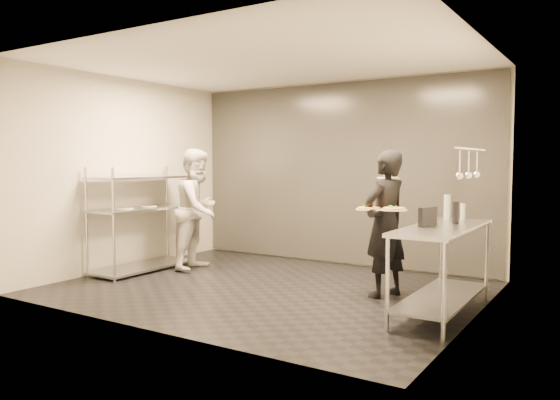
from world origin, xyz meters
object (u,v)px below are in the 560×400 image
Objects in this scene: salad_plate at (388,176)px; bottle_dark at (456,213)px; pos_monitor at (428,217)px; bottle_green at (447,206)px; waiter at (385,224)px; prep_counter at (442,254)px; pizza_plate_far at (394,209)px; pizza_plate_near at (369,209)px; chef at (198,209)px; bottle_clear at (463,211)px; pass_rack at (143,218)px.

salad_plate is 1.13× the size of bottle_dark.
bottle_green reaches higher than pos_monitor.
pos_monitor is at bearing 71.11° from waiter.
prep_counter is 1.05× the size of waiter.
pos_monitor reaches higher than pizza_plate_far.
waiter is at bearing 169.33° from bottle_dark.
waiter is at bearing 130.30° from pizza_plate_far.
bottle_dark is at bearing 2.87° from pizza_plate_near.
pizza_plate_far is 1.05× the size of salad_plate.
chef reaches higher than pos_monitor.
salad_plate is 0.99× the size of pos_monitor.
pos_monitor reaches higher than prep_counter.
pizza_plate_far reaches higher than pizza_plate_near.
bottle_dark is (0.07, -0.56, 0.03)m from bottle_clear.
chef is 3.81m from bottle_dark.
bottle_green reaches higher than bottle_dark.
pizza_plate_near is 1.11× the size of pos_monitor.
pass_rack is at bearing -179.97° from prep_counter.
pizza_plate_far is at bearing -3.14° from pizza_plate_near.
waiter is at bearing -73.98° from salad_plate.
bottle_clear is (0.89, 0.61, -0.03)m from pizza_plate_near.
waiter is at bearing 155.75° from pos_monitor.
chef is 2.91m from salad_plate.
prep_counter is 10.02× the size of bottle_clear.
prep_counter is 0.48m from bottle_dark.
salad_plate is at bearing 11.55° from pass_rack.
waiter is (3.55, 0.40, 0.09)m from pass_rack.
pass_rack is 0.94× the size of waiter.
salad_plate is (2.86, 0.19, 0.52)m from chef.
bottle_green is 0.18m from bottle_clear.
bottle_green is at bearing -96.84° from chef.
salad_plate reaches higher than bottle_clear.
pos_monitor is (0.66, -0.53, 0.16)m from waiter.
pos_monitor is 0.92m from bottle_green.
bottle_clear is at bearing -96.88° from chef.
chef is at bearing -175.68° from bottle_clear.
bottle_dark is at bearing 5.65° from pizza_plate_far.
bottle_dark is (4.39, 0.24, 0.27)m from pass_rack.
bottle_clear is at bearing 3.65° from bottle_green.
pos_monitor is 1.15× the size of bottle_dark.
pos_monitor is at bearing -1.72° from pass_rack.
pizza_plate_far is at bearing -133.15° from bottle_clear.
bottle_green is (3.55, 0.27, 0.18)m from chef.
pizza_plate_far is 1.04× the size of pos_monitor.
pass_rack is 5.82× the size of bottle_green.
bottle_green is (0.60, 0.39, 0.20)m from waiter.
bottle_dark is at bearing -66.34° from bottle_green.
pass_rack reaches higher than prep_counter.
chef is at bearing -175.64° from bottle_green.
prep_counter is 6.66× the size of salad_plate.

